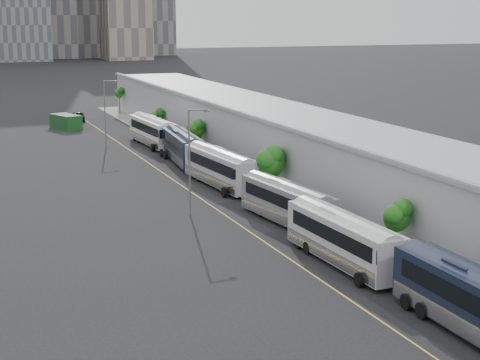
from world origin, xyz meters
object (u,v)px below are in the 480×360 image
bus_4 (220,171)px  bus_5 (183,150)px  bus_1 (477,309)px  bus_6 (153,134)px  shipping_container (66,122)px  street_lamp_far (106,109)px  street_lamp_near (191,155)px  suv (77,117)px  bus_2 (344,244)px  bus_3 (287,207)px

bus_4 → bus_5: bus_4 is taller
bus_1 → bus_4: bearing=90.2°
bus_6 → shipping_container: bus_6 is taller
street_lamp_far → shipping_container: street_lamp_far is taller
street_lamp_far → street_lamp_near: bearing=-90.7°
shipping_container → suv: shipping_container is taller
street_lamp_near → bus_5: bearing=74.8°
bus_1 → street_lamp_near: bearing=101.6°
bus_1 → bus_2: size_ratio=1.03×
bus_6 → shipping_container: 22.91m
street_lamp_near → bus_2: bearing=-71.8°
street_lamp_near → street_lamp_far: (0.47, 40.38, -0.27)m
bus_4 → shipping_container: 51.10m
bus_1 → bus_5: bus_1 is taller
street_lamp_far → bus_1: bearing=-85.1°
bus_4 → street_lamp_near: bearing=-126.0°
street_lamp_near → shipping_container: bearing=91.8°
bus_1 → bus_3: 27.11m
bus_5 → bus_6: bearing=95.2°
street_lamp_far → suv: size_ratio=1.68×
shipping_container → bus_3: bearing=-102.9°
bus_6 → suv: (-5.60, 29.82, -0.92)m
bus_5 → bus_2: bearing=-86.1°
bus_3 → street_lamp_near: size_ratio=1.31×
bus_2 → bus_5: bearing=86.8°
bus_5 → bus_1: bearing=-85.1°
bus_5 → bus_6: (-0.02, 14.49, 0.03)m
suv → street_lamp_far: bearing=-82.7°
shipping_container → bus_2: bearing=-104.7°
bus_4 → bus_3: bearing=-93.3°
street_lamp_far → suv: street_lamp_far is taller
bus_1 → bus_6: 73.03m
bus_2 → bus_3: size_ratio=1.04×
street_lamp_far → bus_6: bearing=-3.4°
bus_1 → bus_6: size_ratio=0.99×
bus_1 → bus_4: size_ratio=0.98×
bus_1 → suv: bus_1 is taller
bus_3 → suv: bus_3 is taller
bus_3 → street_lamp_near: 9.98m
bus_1 → bus_3: size_ratio=1.07×
bus_2 → street_lamp_far: street_lamp_far is taller
bus_4 → suv: size_ratio=2.51×
bus_5 → bus_4: bearing=-86.0°
bus_1 → bus_4: bus_4 is taller
bus_5 → street_lamp_far: bearing=118.5°
bus_1 → bus_5: bearing=89.9°
bus_2 → shipping_container: bus_2 is taller
bus_1 → bus_4: 43.79m
bus_3 → shipping_container: size_ratio=2.22×
bus_1 → street_lamp_far: size_ratio=1.48×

